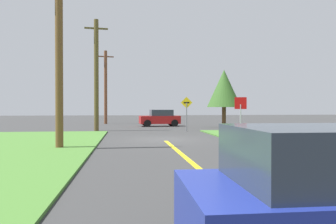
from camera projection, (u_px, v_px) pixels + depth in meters
ground_plane at (164, 139)px, 18.71m from camera, size 120.00×120.00×0.00m
lane_stripe_center at (191, 162)px, 10.78m from camera, size 0.20×14.00×0.01m
stop_sign at (241, 110)px, 18.73m from camera, size 0.67×0.19×2.43m
car_approaching_junction at (160, 118)px, 31.87m from camera, size 4.01×2.16×1.62m
utility_pole_near at (59, 60)px, 14.26m from camera, size 1.80×0.33×7.68m
utility_pole_mid at (96, 74)px, 25.40m from camera, size 1.80×0.36×8.71m
utility_pole_far at (106, 87)px, 36.47m from camera, size 1.80×0.39×8.21m
direction_sign at (187, 110)px, 25.12m from camera, size 0.90×0.17×2.67m
oak_tree_left at (224, 89)px, 29.79m from camera, size 3.11×3.11×5.31m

